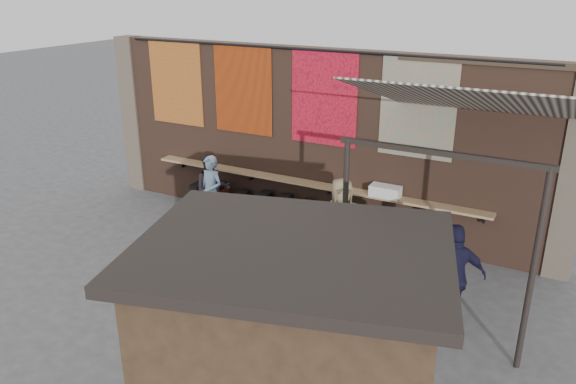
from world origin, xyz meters
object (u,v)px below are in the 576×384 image
object	(u,v)px
diner_right	(213,190)
shopper_tan	(341,222)
scooter_stool_2	(240,207)
scooter_stool_4	(281,214)
diner_left	(211,192)
shopper_grey	(405,274)
shelf_box	(385,191)
scooter_stool_7	(357,231)
shopper_navy	(453,277)
scooter_stool_3	(261,210)
scooter_stool_6	(332,224)
scooter_stool_1	(215,200)
market_stall	(292,379)
scooter_stool_0	(198,198)
scooter_stool_5	(304,220)

from	to	relation	value
diner_right	shopper_tan	xyz separation A→B (m)	(3.32, -0.37, 0.05)
scooter_stool_2	scooter_stool_4	xyz separation A→B (m)	(1.12, -0.07, 0.06)
scooter_stool_2	diner_left	distance (m)	0.88
shopper_grey	diner_right	bearing A→B (deg)	3.43
shelf_box	scooter_stool_4	bearing A→B (deg)	-171.35
scooter_stool_7	shopper_navy	xyz separation A→B (m)	(2.42, -2.05, 0.55)
shelf_box	diner_left	distance (m)	3.88
scooter_stool_3	scooter_stool_6	xyz separation A→B (m)	(1.74, 0.04, 0.00)
scooter_stool_1	market_stall	distance (m)	7.93
scooter_stool_0	shelf_box	bearing A→B (deg)	3.75
shopper_navy	scooter_stool_4	bearing A→B (deg)	-54.56
shopper_grey	diner_left	bearing A→B (deg)	4.78
scooter_stool_3	market_stall	bearing A→B (deg)	-56.64
shelf_box	scooter_stool_7	world-z (taller)	shelf_box
scooter_stool_4	scooter_stool_6	xyz separation A→B (m)	(1.21, 0.07, -0.01)
shelf_box	shopper_navy	xyz separation A→B (m)	(1.93, -2.31, -0.34)
shelf_box	scooter_stool_4	distance (m)	2.45
scooter_stool_6	shopper_grey	distance (m)	3.33
scooter_stool_1	scooter_stool_3	bearing A→B (deg)	0.44
scooter_stool_5	scooter_stool_6	distance (m)	0.64
scooter_stool_4	scooter_stool_5	size ratio (longest dim) A/B	1.03
scooter_stool_3	shopper_tan	bearing A→B (deg)	-18.94
scooter_stool_5	scooter_stool_1	bearing A→B (deg)	179.75
scooter_stool_1	scooter_stool_3	world-z (taller)	scooter_stool_1
scooter_stool_4	diner_left	world-z (taller)	diner_left
scooter_stool_7	diner_right	xyz separation A→B (m)	(-3.35, -0.48, 0.49)
scooter_stool_0	scooter_stool_5	bearing A→B (deg)	-0.80
shelf_box	scooter_stool_1	xyz separation A→B (m)	(-4.06, -0.33, -0.85)
scooter_stool_3	scooter_stool_5	bearing A→B (deg)	-1.05
scooter_stool_0	scooter_stool_7	xyz separation A→B (m)	(4.12, 0.04, -0.01)
market_stall	scooter_stool_2	bearing A→B (deg)	111.87
shopper_tan	scooter_stool_2	bearing A→B (deg)	129.80
scooter_stool_3	shelf_box	bearing A→B (deg)	6.55
scooter_stool_1	shopper_navy	distance (m)	6.34
shopper_navy	diner_right	bearing A→B (deg)	-44.80
scooter_stool_6	diner_right	world-z (taller)	diner_right
scooter_stool_6	diner_right	bearing A→B (deg)	-170.56
diner_left	shopper_tan	size ratio (longest dim) A/B	0.95
diner_right	shopper_navy	world-z (taller)	shopper_navy
scooter_stool_4	shopper_grey	bearing A→B (deg)	-32.87
scooter_stool_1	shopper_grey	size ratio (longest dim) A/B	0.45
scooter_stool_0	scooter_stool_7	size ratio (longest dim) A/B	1.02
scooter_stool_0	diner_right	size ratio (longest dim) A/B	0.45
scooter_stool_5	scooter_stool_3	bearing A→B (deg)	178.95
scooter_stool_2	scooter_stool_4	bearing A→B (deg)	-3.51
diner_left	shopper_navy	bearing A→B (deg)	-3.99
scooter_stool_2	scooter_stool_5	bearing A→B (deg)	-2.17
scooter_stool_2	scooter_stool_3	world-z (taller)	scooter_stool_3
scooter_stool_4	shopper_tan	world-z (taller)	shopper_tan
scooter_stool_5	shopper_tan	distance (m)	1.50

